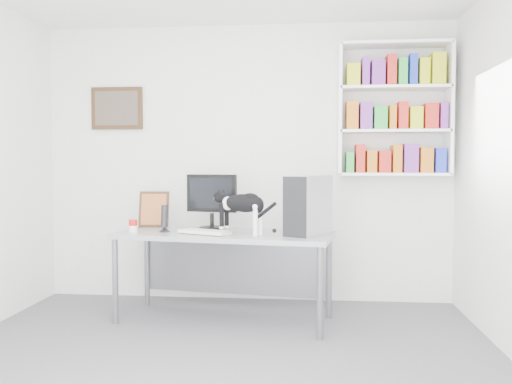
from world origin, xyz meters
TOP-DOWN VIEW (x-y plane):
  - room at (0.00, 0.00)m, footprint 4.01×4.01m
  - bookshelf at (1.40, 1.85)m, footprint 1.03×0.28m
  - wall_art at (-1.30, 1.97)m, footprint 0.52×0.04m
  - desk at (-0.10, 1.21)m, footprint 1.91×0.98m
  - monitor at (-0.25, 1.46)m, footprint 0.51×0.32m
  - keyboard at (-0.25, 1.11)m, footprint 0.47×0.32m
  - pc_tower at (0.61, 1.14)m, footprint 0.41×0.54m
  - speaker at (-0.62, 1.22)m, footprint 0.11×0.11m
  - leaning_print at (-0.81, 1.57)m, footprint 0.28×0.12m
  - soup_can at (-0.89, 1.18)m, footprint 0.09×0.09m
  - cat at (0.07, 1.10)m, footprint 0.57×0.42m

SIDE VIEW (x-z plane):
  - desk at x=-0.10m, z-range 0.00..0.76m
  - keyboard at x=-0.25m, z-range 0.76..0.79m
  - soup_can at x=-0.89m, z-range 0.76..0.87m
  - speaker at x=-0.62m, z-range 0.76..1.00m
  - leaning_print at x=-0.81m, z-range 0.76..1.10m
  - cat at x=0.07m, z-range 0.76..1.11m
  - pc_tower at x=0.61m, z-range 0.76..1.25m
  - monitor at x=-0.25m, z-range 0.76..1.26m
  - room at x=0.00m, z-range 0.00..2.70m
  - bookshelf at x=1.40m, z-range 1.23..2.47m
  - wall_art at x=-1.30m, z-range 1.69..2.11m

